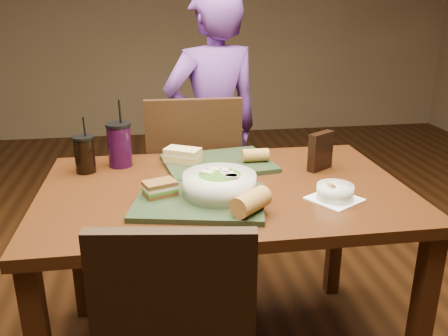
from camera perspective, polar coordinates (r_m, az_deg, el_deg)
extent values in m
cube|color=#3D1D0C|center=(1.78, 22.46, -17.37)|extent=(0.06, 0.06, 0.71)
cube|color=#3D1D0C|center=(2.22, -17.20, -8.91)|extent=(0.06, 0.06, 0.71)
cube|color=#3D1D0C|center=(2.35, 13.29, -6.94)|extent=(0.06, 0.06, 0.71)
cube|color=#3D1D0C|center=(1.71, 0.00, -2.84)|extent=(1.30, 0.85, 0.04)
cube|color=black|center=(1.18, -6.14, -17.59)|extent=(0.39, 0.09, 0.47)
cube|color=black|center=(2.40, -3.87, -3.21)|extent=(0.43, 0.43, 0.04)
cube|color=black|center=(2.13, -3.58, 1.60)|extent=(0.43, 0.05, 0.51)
cube|color=black|center=(2.34, -7.86, -10.54)|extent=(0.04, 0.04, 0.43)
cube|color=black|center=(2.36, 1.12, -9.97)|extent=(0.04, 0.04, 0.43)
cube|color=black|center=(2.66, -8.04, -6.64)|extent=(0.04, 0.04, 0.43)
cube|color=black|center=(2.68, -0.20, -6.18)|extent=(0.04, 0.04, 0.43)
imported|color=#572D7B|center=(2.52, -1.29, 4.52)|extent=(0.61, 0.48, 1.46)
cube|color=black|center=(1.56, -2.94, -4.00)|extent=(0.48, 0.40, 0.02)
cube|color=black|center=(1.92, -0.71, 0.57)|extent=(0.46, 0.38, 0.02)
cylinder|color=silver|center=(1.58, -0.54, -1.99)|extent=(0.24, 0.24, 0.07)
ellipsoid|color=#427219|center=(1.57, -0.54, -1.51)|extent=(0.20, 0.20, 0.06)
cube|color=beige|center=(1.53, 0.91, -1.04)|extent=(0.04, 0.03, 0.01)
cube|color=beige|center=(1.58, 0.03, -0.36)|extent=(0.04, 0.05, 0.01)
cube|color=beige|center=(1.56, -1.97, -0.57)|extent=(0.05, 0.05, 0.01)
cube|color=beige|center=(1.53, 0.88, -1.01)|extent=(0.05, 0.04, 0.01)
cube|color=beige|center=(1.59, -1.06, -0.22)|extent=(0.05, 0.04, 0.01)
cube|color=beige|center=(1.55, 0.43, -0.69)|extent=(0.04, 0.03, 0.01)
cube|color=white|center=(1.64, 13.14, -3.64)|extent=(0.20, 0.20, 0.00)
cylinder|color=silver|center=(1.63, 13.21, -2.80)|extent=(0.12, 0.12, 0.05)
cylinder|color=black|center=(1.62, 13.26, -2.18)|extent=(0.11, 0.11, 0.01)
cube|color=#B28947|center=(1.61, 12.57, -1.90)|extent=(0.02, 0.02, 0.01)
cube|color=#B28947|center=(1.60, 12.70, -2.04)|extent=(0.02, 0.02, 0.01)
cube|color=#B28947|center=(1.59, 12.87, -2.17)|extent=(0.02, 0.02, 0.01)
cube|color=#B28947|center=(1.59, 13.02, -2.17)|extent=(0.02, 0.02, 0.01)
cube|color=#593819|center=(1.60, -7.69, -3.01)|extent=(0.12, 0.10, 0.01)
cube|color=#3F721E|center=(1.59, -7.71, -2.61)|extent=(0.12, 0.10, 0.01)
cube|color=beige|center=(1.59, -7.73, -2.27)|extent=(0.12, 0.10, 0.01)
cube|color=#593819|center=(1.58, -7.75, -1.84)|extent=(0.12, 0.10, 0.01)
cube|color=tan|center=(1.91, -4.97, 1.05)|extent=(0.16, 0.13, 0.02)
cube|color=orange|center=(1.91, -4.98, 1.41)|extent=(0.16, 0.13, 0.01)
cube|color=beige|center=(1.91, -4.99, 1.64)|extent=(0.16, 0.13, 0.01)
cube|color=tan|center=(1.90, -5.00, 2.08)|extent=(0.16, 0.13, 0.02)
cylinder|color=#AD7533|center=(1.45, 3.27, -4.09)|extent=(0.14, 0.14, 0.07)
cylinder|color=#AD7533|center=(1.91, 3.80, 1.55)|extent=(0.10, 0.05, 0.05)
cylinder|color=black|center=(1.90, -16.40, 1.45)|extent=(0.08, 0.08, 0.14)
cylinder|color=black|center=(1.88, -16.61, 3.53)|extent=(0.08, 0.08, 0.01)
cylinder|color=black|center=(1.87, -16.46, 4.71)|extent=(0.01, 0.02, 0.09)
cylinder|color=black|center=(1.94, -12.44, 2.59)|extent=(0.09, 0.09, 0.17)
cylinder|color=black|center=(1.91, -12.63, 5.11)|extent=(0.10, 0.10, 0.01)
cylinder|color=black|center=(1.90, -12.42, 6.53)|extent=(0.01, 0.03, 0.11)
cube|color=black|center=(1.89, 11.54, 1.99)|extent=(0.12, 0.09, 0.15)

